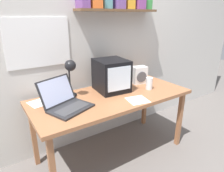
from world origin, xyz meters
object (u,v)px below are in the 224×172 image
object	(u,v)px
juice_glass	(149,84)
loose_paper_near_laptop	(45,101)
crt_monitor	(111,75)
space_heater	(139,75)
desk_lamp	(70,71)
corner_desk	(112,101)
laptop	(65,101)
printed_handout	(138,100)

from	to	relation	value
juice_glass	loose_paper_near_laptop	bearing A→B (deg)	163.79
crt_monitor	loose_paper_near_laptop	size ratio (longest dim) A/B	1.23
space_heater	loose_paper_near_laptop	world-z (taller)	space_heater
desk_lamp	corner_desk	bearing A→B (deg)	-18.13
corner_desk	laptop	bearing A→B (deg)	-179.71
space_heater	loose_paper_near_laptop	xyz separation A→B (m)	(-1.10, 0.08, -0.10)
corner_desk	crt_monitor	size ratio (longest dim) A/B	4.27
laptop	desk_lamp	world-z (taller)	desk_lamp
crt_monitor	space_heater	xyz separation A→B (m)	(0.41, 0.02, -0.07)
corner_desk	crt_monitor	world-z (taller)	crt_monitor
loose_paper_near_laptop	printed_handout	bearing A→B (deg)	-32.20
crt_monitor	loose_paper_near_laptop	distance (m)	0.72
desk_lamp	printed_handout	world-z (taller)	desk_lamp
desk_lamp	laptop	bearing A→B (deg)	-121.41
corner_desk	desk_lamp	distance (m)	0.52
corner_desk	juice_glass	world-z (taller)	juice_glass
laptop	crt_monitor	bearing A→B (deg)	-8.00
corner_desk	space_heater	bearing A→B (deg)	16.56
juice_glass	space_heater	distance (m)	0.23
corner_desk	laptop	xyz separation A→B (m)	(-0.50, -0.00, 0.12)
desk_lamp	crt_monitor	bearing A→B (deg)	1.64
desk_lamp	printed_handout	xyz separation A→B (m)	(0.49, -0.41, -0.27)
space_heater	crt_monitor	bearing A→B (deg)	-166.43
space_heater	desk_lamp	bearing A→B (deg)	-170.62
laptop	printed_handout	bearing A→B (deg)	-41.44
printed_handout	crt_monitor	bearing A→B (deg)	98.57
space_heater	loose_paper_near_laptop	size ratio (longest dim) A/B	0.65
corner_desk	printed_handout	world-z (taller)	printed_handout
loose_paper_near_laptop	desk_lamp	bearing A→B (deg)	-12.41
desk_lamp	printed_handout	distance (m)	0.70
crt_monitor	juice_glass	bearing A→B (deg)	-23.78
desk_lamp	space_heater	distance (m)	0.86
juice_glass	printed_handout	size ratio (longest dim) A/B	0.59
crt_monitor	space_heater	size ratio (longest dim) A/B	1.88
juice_glass	printed_handout	world-z (taller)	juice_glass
loose_paper_near_laptop	laptop	bearing A→B (deg)	-63.83
space_heater	loose_paper_near_laptop	distance (m)	1.11
corner_desk	loose_paper_near_laptop	world-z (taller)	loose_paper_near_laptop
juice_glass	space_heater	xyz separation A→B (m)	(0.05, 0.22, 0.04)
space_heater	laptop	bearing A→B (deg)	-160.27
crt_monitor	loose_paper_near_laptop	world-z (taller)	crt_monitor
desk_lamp	printed_handout	size ratio (longest dim) A/B	1.70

